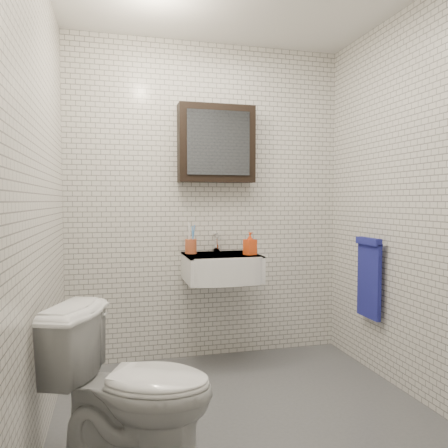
# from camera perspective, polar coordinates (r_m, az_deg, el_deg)

# --- Properties ---
(ground) EXTENTS (2.20, 2.00, 0.01)m
(ground) POSITION_cam_1_polar(r_m,az_deg,el_deg) (2.82, 2.72, -23.28)
(ground) COLOR #4D5055
(ground) RESTS_ON ground
(room_shell) EXTENTS (2.22, 2.02, 2.51)m
(room_shell) POSITION_cam_1_polar(r_m,az_deg,el_deg) (2.54, 2.80, 7.84)
(room_shell) COLOR silver
(room_shell) RESTS_ON ground
(washbasin) EXTENTS (0.55, 0.50, 0.20)m
(washbasin) POSITION_cam_1_polar(r_m,az_deg,el_deg) (3.28, -0.19, -5.69)
(washbasin) COLOR white
(washbasin) RESTS_ON room_shell
(faucet) EXTENTS (0.06, 0.20, 0.15)m
(faucet) POSITION_cam_1_polar(r_m,az_deg,el_deg) (3.45, -0.99, -2.56)
(faucet) COLOR silver
(faucet) RESTS_ON washbasin
(mirror_cabinet) EXTENTS (0.60, 0.15, 0.60)m
(mirror_cabinet) POSITION_cam_1_polar(r_m,az_deg,el_deg) (3.46, -0.98, 10.42)
(mirror_cabinet) COLOR black
(mirror_cabinet) RESTS_ON room_shell
(towel_rail) EXTENTS (0.09, 0.30, 0.58)m
(towel_rail) POSITION_cam_1_polar(r_m,az_deg,el_deg) (3.34, 18.42, -6.26)
(towel_rail) COLOR silver
(towel_rail) RESTS_ON room_shell
(toothbrush_cup) EXTENTS (0.09, 0.09, 0.24)m
(toothbrush_cup) POSITION_cam_1_polar(r_m,az_deg,el_deg) (3.36, -4.35, -2.83)
(toothbrush_cup) COLOR #B6512D
(toothbrush_cup) RESTS_ON washbasin
(soap_bottle) EXTENTS (0.10, 0.10, 0.17)m
(soap_bottle) POSITION_cam_1_polar(r_m,az_deg,el_deg) (3.27, 3.41, -2.56)
(soap_bottle) COLOR orange
(soap_bottle) RESTS_ON washbasin
(toilet) EXTENTS (0.86, 0.68, 0.76)m
(toilet) POSITION_cam_1_polar(r_m,az_deg,el_deg) (2.21, -11.75, -20.20)
(toilet) COLOR white
(toilet) RESTS_ON ground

